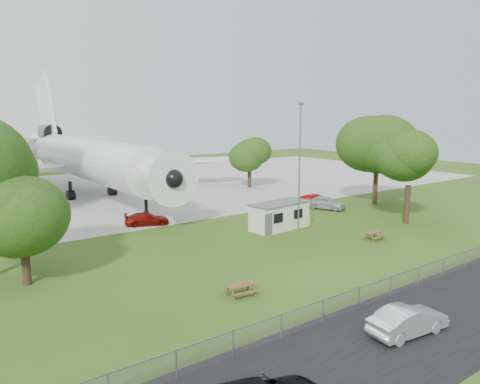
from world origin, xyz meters
TOP-DOWN VIEW (x-y plane):
  - ground at (0.00, 0.00)m, footprint 160.00×160.00m
  - asphalt_strip at (0.00, -13.00)m, footprint 120.00×8.00m
  - concrete_apron at (0.00, 38.00)m, footprint 120.00×46.00m
  - airliner at (-2.00, 35.86)m, footprint 46.36×47.73m
  - site_cabin at (6.83, 7.40)m, footprint 6.86×3.25m
  - picnic_west at (-6.34, -3.90)m, footprint 1.97×1.71m
  - picnic_east at (10.86, -0.69)m, footprint 1.90×1.62m
  - fence at (0.00, -9.50)m, footprint 58.00×0.04m
  - lamp_mast at (8.20, 6.20)m, footprint 0.16×0.16m
  - tree_west_small at (-16.51, 6.14)m, footprint 6.59×6.59m
  - tree_east_front at (18.69, 1.31)m, footprint 7.06×7.06m
  - tree_east_back at (24.47, 9.62)m, footprint 8.29×8.29m
  - tree_far_apron at (19.90, 29.00)m, footprint 5.81×5.81m
  - car_centre_sedan at (-2.55, -13.09)m, footprint 4.68×2.10m
  - car_ne_hatch at (17.27, 11.04)m, footprint 3.34×4.89m
  - car_ne_sedan at (17.65, 13.17)m, footprint 2.14×4.29m
  - car_apron_van at (-2.97, 16.40)m, footprint 4.75×3.29m

SIDE VIEW (x-z plane):
  - ground at x=0.00m, z-range 0.00..0.00m
  - picnic_west at x=-6.34m, z-range -0.38..0.38m
  - picnic_east at x=10.86m, z-range -0.38..0.38m
  - fence at x=0.00m, z-range -0.65..0.65m
  - asphalt_strip at x=0.00m, z-range 0.00..0.02m
  - concrete_apron at x=0.00m, z-range 0.00..0.03m
  - car_apron_van at x=-2.97m, z-range 0.00..1.28m
  - car_ne_sedan at x=17.65m, z-range 0.00..1.35m
  - car_centre_sedan at x=-2.55m, z-range 0.00..1.49m
  - car_ne_hatch at x=17.27m, z-range 0.00..1.55m
  - site_cabin at x=6.83m, z-range 0.00..2.62m
  - tree_west_small at x=-16.51m, z-range 0.77..8.92m
  - tree_far_apron at x=19.90m, z-range 1.00..8.84m
  - airliner at x=-2.00m, z-range -3.57..14.11m
  - lamp_mast at x=8.20m, z-range 0.00..12.00m
  - tree_east_front at x=18.69m, z-range 1.60..11.91m
  - tree_east_back at x=24.47m, z-range 1.46..12.71m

